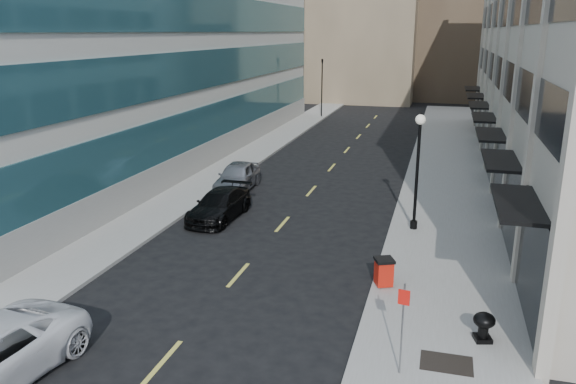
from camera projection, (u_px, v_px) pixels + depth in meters
The scene contains 14 objects.
sidewalk_right at pixel (446, 200), 30.31m from camera, with size 5.00×80.00×0.15m, color gray.
sidewalk_left at pixel (207, 182), 33.92m from camera, with size 3.00×80.00×0.15m, color gray.
building_left at pixel (118, 15), 40.10m from camera, with size 16.14×46.00×20.00m.
skyline_tan_far at pixel (310, 17), 86.54m from camera, with size 12.00×14.00×22.00m, color #917D5F.
skyline_stone at pixel (545, 21), 67.46m from camera, with size 10.00×14.00×20.00m, color #B4AC98.
grate_far at pixel (446, 363), 15.26m from camera, with size 1.40×1.00×0.01m, color black.
road_centerline at pixel (298, 206), 29.49m from camera, with size 0.15×68.20×0.01m.
traffic_signal at pixel (322, 63), 58.03m from camera, with size 0.66×0.66×6.98m.
car_black_pickup at pixel (219, 205), 27.34m from camera, with size 1.93×4.75×1.38m, color black.
car_silver_sedan at pixel (237, 176), 32.26m from camera, with size 1.89×4.70×1.60m, color gray.
trash_bin at pixel (384, 271), 19.78m from camera, with size 0.83×0.83×1.03m.
lamppost at pixel (418, 161), 24.83m from camera, with size 0.45×0.45×5.36m.
sign_post at pixel (403, 317), 14.37m from camera, with size 0.30×0.08×2.58m.
urn_planter at pixel (484, 324), 16.24m from camera, with size 0.64×0.64×0.88m.
Camera 1 is at (7.03, -10.25, 8.85)m, focal length 35.00 mm.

